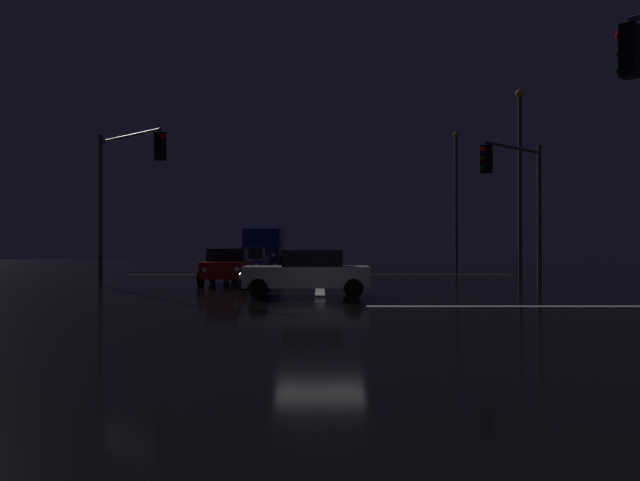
% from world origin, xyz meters
% --- Properties ---
extents(ground, '(120.00, 120.00, 0.10)m').
position_xyz_m(ground, '(0.00, 0.00, -0.05)').
color(ground, black).
extents(stop_line_north, '(0.35, 14.98, 0.01)m').
position_xyz_m(stop_line_north, '(0.00, 8.72, 0.00)').
color(stop_line_north, white).
rests_on(stop_line_north, ground).
extents(centre_line_ns, '(22.00, 0.15, 0.01)m').
position_xyz_m(centre_line_ns, '(0.00, 20.32, 0.00)').
color(centre_line_ns, yellow).
rests_on(centre_line_ns, ground).
extents(crosswalk_bar_east, '(14.98, 0.40, 0.01)m').
position_xyz_m(crosswalk_bar_east, '(8.82, 0.00, 0.00)').
color(crosswalk_bar_east, white).
rests_on(crosswalk_bar_east, ground).
extents(sedan_red, '(2.02, 4.33, 1.57)m').
position_xyz_m(sedan_red, '(-4.04, 10.64, 0.80)').
color(sedan_red, maroon).
rests_on(sedan_red, ground).
extents(sedan_blue, '(2.02, 4.33, 1.57)m').
position_xyz_m(sedan_blue, '(-3.72, 16.08, 0.80)').
color(sedan_blue, navy).
rests_on(sedan_blue, ground).
extents(sedan_gray, '(2.02, 4.33, 1.57)m').
position_xyz_m(sedan_gray, '(-4.01, 22.53, 0.80)').
color(sedan_gray, slate).
rests_on(sedan_gray, ground).
extents(box_truck, '(2.68, 8.28, 3.08)m').
position_xyz_m(box_truck, '(-3.89, 30.03, 1.71)').
color(box_truck, navy).
rests_on(box_truck, ground).
extents(sedan_silver_crossing, '(4.33, 2.02, 1.57)m').
position_xyz_m(sedan_silver_crossing, '(-0.42, 3.74, 0.80)').
color(sedan_silver_crossing, '#B7B7BC').
rests_on(sedan_silver_crossing, ground).
extents(traffic_signal_ne, '(3.21, 3.21, 5.87)m').
position_xyz_m(traffic_signal_ne, '(7.84, 7.84, 4.06)').
color(traffic_signal_ne, '#4C4C51').
rests_on(traffic_signal_ne, ground).
extents(traffic_signal_nw, '(3.53, 3.53, 6.31)m').
position_xyz_m(traffic_signal_nw, '(-7.75, 7.75, 4.38)').
color(traffic_signal_nw, '#4C4C51').
rests_on(traffic_signal_nw, ground).
extents(streetlamp_right_near, '(0.44, 0.44, 9.36)m').
position_xyz_m(streetlamp_right_near, '(9.82, 14.32, 5.38)').
color(streetlamp_right_near, '#424247').
rests_on(streetlamp_right_near, ground).
extents(streetlamp_right_far, '(0.44, 0.44, 9.84)m').
position_xyz_m(streetlamp_right_far, '(9.82, 30.32, 5.62)').
color(streetlamp_right_far, '#424247').
rests_on(streetlamp_right_far, ground).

